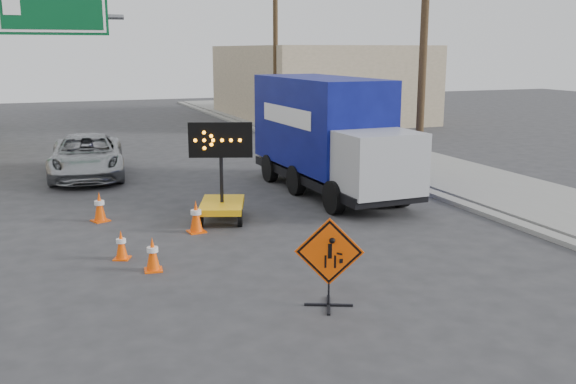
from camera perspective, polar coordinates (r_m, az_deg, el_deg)
ground at (r=10.21m, az=3.41°, el=-12.83°), size 100.00×100.00×0.00m
curb_right at (r=26.22m, az=4.08°, el=3.06°), size 0.40×60.00×0.12m
sidewalk_right at (r=27.27m, az=8.46°, el=3.35°), size 4.00×60.00×0.15m
building_right_far at (r=41.97m, az=2.53°, el=9.72°), size 10.00×14.00×4.60m
highway_gantry at (r=26.34m, az=-23.07°, el=13.11°), size 6.18×0.38×6.90m
utility_pole_near at (r=21.88m, az=11.97°, el=13.11°), size 1.80×0.26×9.00m
utility_pole_far at (r=34.48m, az=-1.12°, el=13.07°), size 1.80×0.26×9.00m
construction_sign at (r=11.08m, az=3.68°, el=-6.06°), size 1.10×0.80×1.59m
arrow_board at (r=16.77m, az=-5.89°, el=-0.56°), size 1.63×2.07×2.58m
pickup_truck at (r=23.51m, az=-17.44°, el=3.07°), size 2.93×5.48×1.46m
box_truck at (r=19.88m, az=3.56°, el=4.52°), size 2.54×7.49×3.53m
cone_a at (r=13.24m, az=-11.94°, el=-5.41°), size 0.40×0.40×0.70m
cone_b at (r=14.12m, az=-14.60°, el=-4.55°), size 0.43×0.43×0.64m
cone_c at (r=15.79m, az=-8.18°, el=-2.16°), size 0.45×0.45×0.80m
cone_d at (r=17.33m, az=-16.40°, el=-1.26°), size 0.52×0.52×0.78m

